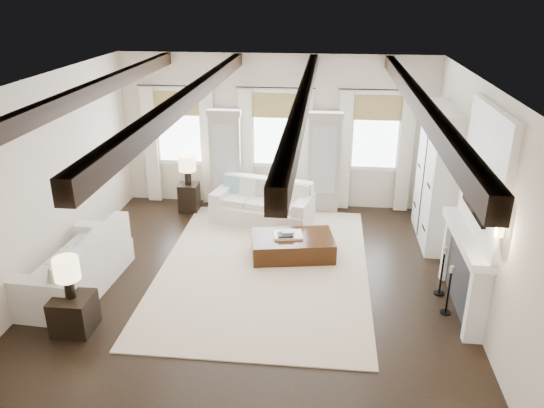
# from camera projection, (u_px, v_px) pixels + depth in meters

# --- Properties ---
(ground) EXTENTS (7.50, 7.50, 0.00)m
(ground) POSITION_uv_depth(u_px,v_px,m) (251.00, 295.00, 8.21)
(ground) COLOR black
(ground) RESTS_ON ground
(room_shell) EXTENTS (6.54, 7.54, 3.22)m
(room_shell) POSITION_uv_depth(u_px,v_px,m) (305.00, 162.00, 8.23)
(room_shell) COLOR beige
(room_shell) RESTS_ON ground
(area_rug) EXTENTS (3.46, 4.93, 0.02)m
(area_rug) POSITION_uv_depth(u_px,v_px,m) (264.00, 267.00, 8.98)
(area_rug) COLOR beige
(area_rug) RESTS_ON ground
(sofa_back) EXTENTS (2.12, 1.33, 0.84)m
(sofa_back) POSITION_uv_depth(u_px,v_px,m) (263.00, 206.00, 10.64)
(sofa_back) COLOR white
(sofa_back) RESTS_ON ground
(sofa_left) EXTENTS (1.10, 2.19, 0.91)m
(sofa_left) POSITION_uv_depth(u_px,v_px,m) (80.00, 267.00, 8.25)
(sofa_left) COLOR white
(sofa_left) RESTS_ON ground
(ottoman) EXTENTS (1.55, 1.12, 0.37)m
(ottoman) POSITION_uv_depth(u_px,v_px,m) (292.00, 246.00, 9.32)
(ottoman) COLOR black
(ottoman) RESTS_ON ground
(tray) EXTENTS (0.56, 0.46, 0.04)m
(tray) POSITION_uv_depth(u_px,v_px,m) (288.00, 235.00, 9.27)
(tray) COLOR white
(tray) RESTS_ON ottoman
(book_lower) EXTENTS (0.29, 0.24, 0.04)m
(book_lower) POSITION_uv_depth(u_px,v_px,m) (285.00, 235.00, 9.18)
(book_lower) COLOR #262628
(book_lower) RESTS_ON tray
(book_upper) EXTENTS (0.25, 0.21, 0.03)m
(book_upper) POSITION_uv_depth(u_px,v_px,m) (288.00, 231.00, 9.23)
(book_upper) COLOR beige
(book_upper) RESTS_ON book_lower
(side_table_front) EXTENTS (0.52, 0.52, 0.52)m
(side_table_front) POSITION_uv_depth(u_px,v_px,m) (74.00, 313.00, 7.28)
(side_table_front) COLOR black
(side_table_front) RESTS_ON ground
(lamp_front) EXTENTS (0.34, 0.34, 0.59)m
(lamp_front) POSITION_uv_depth(u_px,v_px,m) (67.00, 271.00, 7.02)
(lamp_front) COLOR black
(lamp_front) RESTS_ON side_table_front
(side_table_back) EXTENTS (0.40, 0.40, 0.59)m
(side_table_back) POSITION_uv_depth(u_px,v_px,m) (189.00, 197.00, 11.18)
(side_table_back) COLOR black
(side_table_back) RESTS_ON ground
(lamp_back) EXTENTS (0.36, 0.36, 0.61)m
(lamp_back) POSITION_uv_depth(u_px,v_px,m) (187.00, 165.00, 10.90)
(lamp_back) COLOR black
(lamp_back) RESTS_ON side_table_back
(candlestick_near) EXTENTS (0.16, 0.16, 0.78)m
(candlestick_near) POSITION_uv_depth(u_px,v_px,m) (448.00, 294.00, 7.63)
(candlestick_near) COLOR black
(candlestick_near) RESTS_ON ground
(candlestick_far) EXTENTS (0.16, 0.16, 0.81)m
(candlestick_far) POSITION_uv_depth(u_px,v_px,m) (441.00, 275.00, 8.10)
(candlestick_far) COLOR black
(candlestick_far) RESTS_ON ground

